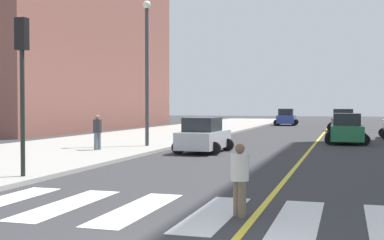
{
  "coord_description": "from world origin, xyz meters",
  "views": [
    {
      "loc": [
        1.85,
        -6.84,
        2.36
      ],
      "look_at": [
        -8.04,
        26.15,
        1.39
      ],
      "focal_mm": 48.35,
      "sensor_mm": 36.0,
      "label": 1
    }
  ],
  "objects": [
    {
      "name": "car_green_fifth",
      "position": [
        1.86,
        26.5,
        0.88
      ],
      "size": [
        2.69,
        4.25,
        1.88
      ],
      "rotation": [
        0.0,
        0.0,
        3.17
      ],
      "color": "#236B42",
      "rests_on": "ground"
    },
    {
      "name": "lane_divider_paint",
      "position": [
        0.0,
        40.0,
        0.01
      ],
      "size": [
        0.16,
        80.0,
        0.01
      ],
      "primitive_type": "cube",
      "color": "yellow",
      "rests_on": "ground"
    },
    {
      "name": "pedestrian_walking_west",
      "position": [
        -10.05,
        16.42,
        1.11
      ],
      "size": [
        0.43,
        0.43,
        1.75
      ],
      "rotation": [
        0.0,
        0.0,
        1.07
      ],
      "color": "slate",
      "rests_on": "sidewalk_kerb_west"
    },
    {
      "name": "sidewalk_kerb_west",
      "position": [
        -12.2,
        20.0,
        0.07
      ],
      "size": [
        10.0,
        120.0,
        0.15
      ],
      "primitive_type": "cube",
      "color": "#9E9B93",
      "rests_on": "ground"
    },
    {
      "name": "street_lamp",
      "position": [
        -8.65,
        19.59,
        4.8
      ],
      "size": [
        0.44,
        0.44,
        7.94
      ],
      "color": "#38383D",
      "rests_on": "sidewalk_kerb_west"
    },
    {
      "name": "car_blue_second",
      "position": [
        -5.04,
        55.23,
        0.93
      ],
      "size": [
        2.89,
        4.52,
        1.98
      ],
      "rotation": [
        0.0,
        0.0,
        0.04
      ],
      "color": "#2D479E",
      "rests_on": "ground"
    },
    {
      "name": "traffic_light_far_corner",
      "position": [
        -7.83,
        7.07,
        3.61
      ],
      "size": [
        0.36,
        0.41,
        4.93
      ],
      "color": "black",
      "rests_on": "sidewalk_kerb_west"
    },
    {
      "name": "car_silver_fourth",
      "position": [
        -5.02,
        18.06,
        0.83
      ],
      "size": [
        2.57,
        4.02,
        1.77
      ],
      "rotation": [
        0.0,
        0.0,
        -0.04
      ],
      "color": "#B7B7BC",
      "rests_on": "ground"
    },
    {
      "name": "pedestrian_crossing",
      "position": [
        -0.31,
        3.88,
        0.86
      ],
      "size": [
        0.38,
        0.38,
        1.55
      ],
      "rotation": [
        0.0,
        0.0,
        2.44
      ],
      "color": "brown",
      "rests_on": "ground"
    },
    {
      "name": "car_gray_nearest",
      "position": [
        1.55,
        43.23,
        0.96
      ],
      "size": [
        2.87,
        4.59,
        2.05
      ],
      "rotation": [
        0.0,
        0.0,
        3.15
      ],
      "color": "slate",
      "rests_on": "ground"
    },
    {
      "name": "crosswalk_paint",
      "position": [
        0.0,
        4.0,
        0.01
      ],
      "size": [
        13.5,
        4.0,
        0.01
      ],
      "color": "silver",
      "rests_on": "ground"
    }
  ]
}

